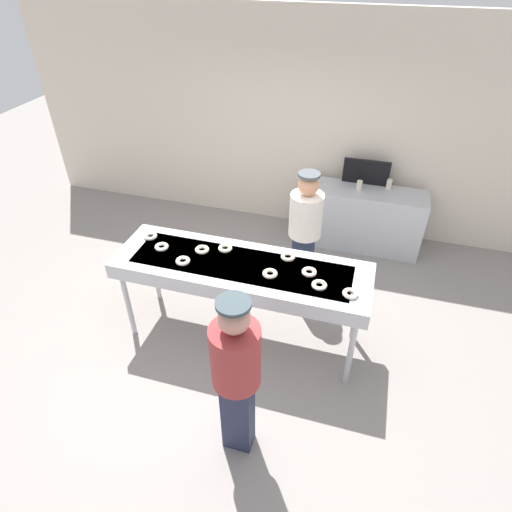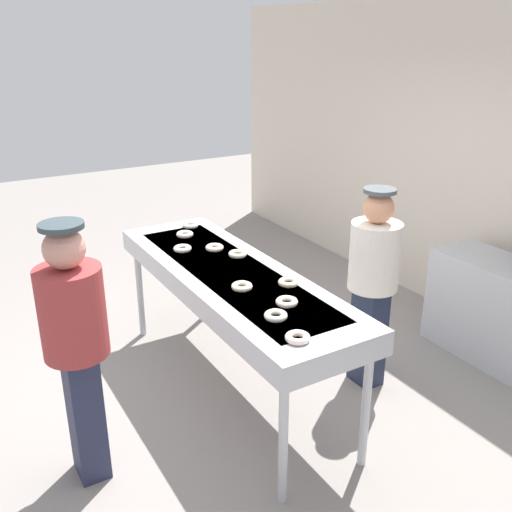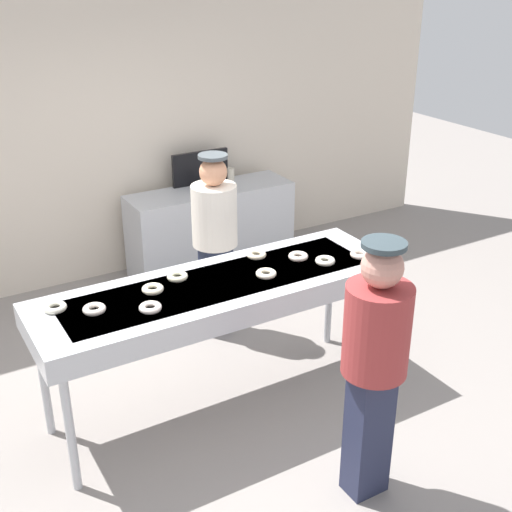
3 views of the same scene
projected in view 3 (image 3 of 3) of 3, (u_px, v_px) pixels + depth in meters
The scene contains 19 objects.
ground_plane at pixel (222, 403), 4.89m from camera, with size 16.00×16.00×0.00m, color gray.
back_wall at pixel (92, 131), 6.31m from camera, with size 8.00×0.12×2.93m, color beige.
fryer_conveyor at pixel (219, 293), 4.52m from camera, with size 2.53×0.77×0.99m.
sugar_donut_0 at pixel (55, 307), 4.12m from camera, with size 0.14×0.14×0.04m, color silver.
sugar_donut_1 at pixel (325, 261), 4.75m from camera, with size 0.14×0.14×0.04m, color white.
sugar_donut_2 at pixel (150, 308), 4.12m from camera, with size 0.14×0.14×0.04m, color white.
sugar_donut_3 at pixel (360, 254), 4.85m from camera, with size 0.14×0.14×0.04m, color #FCE2CF.
sugar_donut_4 at pixel (177, 276), 4.52m from camera, with size 0.14×0.14×0.04m, color #F7F3CB.
sugar_donut_5 at pixel (256, 255), 4.84m from camera, with size 0.14×0.14×0.04m, color #FBE9C1.
sugar_donut_6 at pixel (94, 309), 4.10m from camera, with size 0.14×0.14×0.04m, color white.
sugar_donut_7 at pixel (298, 256), 4.82m from camera, with size 0.14×0.14×0.04m, color white.
sugar_donut_8 at pixel (153, 289), 4.35m from camera, with size 0.14×0.14×0.04m, color #FCEFCC.
sugar_donut_9 at pixel (266, 274), 4.56m from camera, with size 0.14×0.14×0.04m, color #FDEECF.
worker_baker at pixel (215, 233), 5.47m from camera, with size 0.37×0.37×1.57m.
customer_waiting at pixel (375, 355), 3.72m from camera, with size 0.37×0.37×1.65m.
prep_counter at pixel (211, 229), 6.85m from camera, with size 1.69×0.52×0.85m, color #B7BABF.
paper_cup_0 at pixel (205, 184), 6.63m from camera, with size 0.07×0.07×0.13m, color beige.
paper_cup_1 at pixel (231, 174), 6.91m from camera, with size 0.07×0.07×0.13m, color beige.
menu_display at pixel (200, 168), 6.77m from camera, with size 0.61×0.04×0.33m, color black.
Camera 3 is at (-1.82, -3.59, 3.00)m, focal length 46.99 mm.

